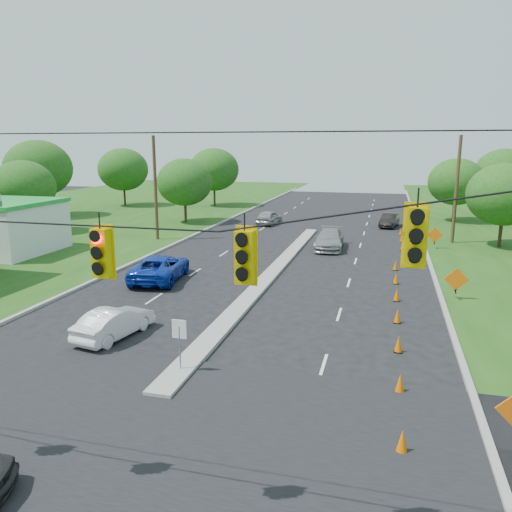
# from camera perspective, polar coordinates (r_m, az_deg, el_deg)

# --- Properties ---
(ground) EXTENTS (160.00, 160.00, 0.00)m
(ground) POSITION_cam_1_polar(r_m,az_deg,el_deg) (14.48, -18.78, -22.56)
(ground) COLOR black
(ground) RESTS_ON ground
(cross_street) EXTENTS (160.00, 14.00, 0.02)m
(cross_street) POSITION_cam_1_polar(r_m,az_deg,el_deg) (14.48, -18.78, -22.56)
(cross_street) COLOR black
(cross_street) RESTS_ON ground
(curb_left) EXTENTS (0.25, 110.00, 0.16)m
(curb_left) POSITION_cam_1_polar(r_m,az_deg,el_deg) (43.98, -8.36, 1.70)
(curb_left) COLOR gray
(curb_left) RESTS_ON ground
(curb_right) EXTENTS (0.25, 110.00, 0.16)m
(curb_right) POSITION_cam_1_polar(r_m,az_deg,el_deg) (40.63, 18.87, 0.25)
(curb_right) COLOR gray
(curb_right) RESTS_ON ground
(median) EXTENTS (1.00, 34.00, 0.18)m
(median) POSITION_cam_1_polar(r_m,az_deg,el_deg) (32.52, 1.89, -2.02)
(median) COLOR gray
(median) RESTS_ON ground
(median_sign) EXTENTS (0.55, 0.06, 2.05)m
(median_sign) POSITION_cam_1_polar(r_m,az_deg,el_deg) (18.44, -8.74, -8.95)
(median_sign) COLOR gray
(median_sign) RESTS_ON ground
(signal_span) EXTENTS (25.60, 0.32, 9.00)m
(signal_span) POSITION_cam_1_polar(r_m,az_deg,el_deg) (11.64, -23.41, -4.48)
(signal_span) COLOR #422D1C
(signal_span) RESTS_ON ground
(utility_pole_far_left) EXTENTS (0.28, 0.28, 9.00)m
(utility_pole_far_left) POSITION_cam_1_polar(r_m,az_deg,el_deg) (44.37, -11.42, 7.55)
(utility_pole_far_left) COLOR #422D1C
(utility_pole_far_left) RESTS_ON ground
(utility_pole_far_right) EXTENTS (0.28, 0.28, 9.00)m
(utility_pole_far_right) POSITION_cam_1_polar(r_m,az_deg,el_deg) (45.16, 21.93, 6.98)
(utility_pole_far_right) COLOR #422D1C
(utility_pole_far_right) RESTS_ON ground
(cone_0) EXTENTS (0.32, 0.32, 0.70)m
(cone_0) POSITION_cam_1_polar(r_m,az_deg,el_deg) (14.92, 16.36, -19.65)
(cone_0) COLOR #E76600
(cone_0) RESTS_ON ground
(cone_1) EXTENTS (0.32, 0.32, 0.70)m
(cone_1) POSITION_cam_1_polar(r_m,az_deg,el_deg) (17.99, 16.13, -13.77)
(cone_1) COLOR #E76600
(cone_1) RESTS_ON ground
(cone_2) EXTENTS (0.32, 0.32, 0.70)m
(cone_2) POSITION_cam_1_polar(r_m,az_deg,el_deg) (21.19, 15.97, -9.63)
(cone_2) COLOR #E76600
(cone_2) RESTS_ON ground
(cone_3) EXTENTS (0.32, 0.32, 0.70)m
(cone_3) POSITION_cam_1_polar(r_m,az_deg,el_deg) (24.47, 15.86, -6.59)
(cone_3) COLOR #E76600
(cone_3) RESTS_ON ground
(cone_4) EXTENTS (0.32, 0.32, 0.70)m
(cone_4) POSITION_cam_1_polar(r_m,az_deg,el_deg) (27.81, 15.78, -4.28)
(cone_4) COLOR #E76600
(cone_4) RESTS_ON ground
(cone_5) EXTENTS (0.32, 0.32, 0.70)m
(cone_5) POSITION_cam_1_polar(r_m,az_deg,el_deg) (31.19, 15.71, -2.47)
(cone_5) COLOR #E76600
(cone_5) RESTS_ON ground
(cone_6) EXTENTS (0.32, 0.32, 0.70)m
(cone_6) POSITION_cam_1_polar(r_m,az_deg,el_deg) (34.58, 15.66, -1.01)
(cone_6) COLOR #E76600
(cone_6) RESTS_ON ground
(cone_7) EXTENTS (0.32, 0.32, 0.70)m
(cone_7) POSITION_cam_1_polar(r_m,az_deg,el_deg) (38.02, 16.52, 0.14)
(cone_7) COLOR #E76600
(cone_7) RESTS_ON ground
(cone_8) EXTENTS (0.32, 0.32, 0.70)m
(cone_8) POSITION_cam_1_polar(r_m,az_deg,el_deg) (41.45, 16.41, 1.15)
(cone_8) COLOR #E76600
(cone_8) RESTS_ON ground
(cone_9) EXTENTS (0.32, 0.32, 0.70)m
(cone_9) POSITION_cam_1_polar(r_m,az_deg,el_deg) (44.89, 16.32, 2.00)
(cone_9) COLOR #E76600
(cone_9) RESTS_ON ground
(cone_10) EXTENTS (0.32, 0.32, 0.70)m
(cone_10) POSITION_cam_1_polar(r_m,az_deg,el_deg) (48.34, 16.23, 2.73)
(cone_10) COLOR #E76600
(cone_10) RESTS_ON ground
(work_sign_1) EXTENTS (1.27, 0.58, 1.37)m
(work_sign_1) POSITION_cam_1_polar(r_m,az_deg,el_deg) (28.82, 21.91, -2.61)
(work_sign_1) COLOR black
(work_sign_1) RESTS_ON ground
(work_sign_2) EXTENTS (1.27, 0.58, 1.37)m
(work_sign_2) POSITION_cam_1_polar(r_m,az_deg,el_deg) (42.45, 19.74, 2.20)
(work_sign_2) COLOR black
(work_sign_2) RESTS_ON ground
(tree_2) EXTENTS (5.88, 5.88, 6.86)m
(tree_2) POSITION_cam_1_polar(r_m,az_deg,el_deg) (51.76, -25.06, 7.13)
(tree_2) COLOR black
(tree_2) RESTS_ON ground
(tree_3) EXTENTS (7.56, 7.56, 8.82)m
(tree_3) POSITION_cam_1_polar(r_m,az_deg,el_deg) (63.22, -23.61, 9.16)
(tree_3) COLOR black
(tree_3) RESTS_ON ground
(tree_4) EXTENTS (6.72, 6.72, 7.84)m
(tree_4) POSITION_cam_1_polar(r_m,az_deg,el_deg) (71.00, -14.95, 9.53)
(tree_4) COLOR black
(tree_4) RESTS_ON ground
(tree_5) EXTENTS (5.88, 5.88, 6.86)m
(tree_5) POSITION_cam_1_polar(r_m,az_deg,el_deg) (54.08, -8.16, 8.35)
(tree_5) COLOR black
(tree_5) RESTS_ON ground
(tree_6) EXTENTS (6.72, 6.72, 7.84)m
(tree_6) POSITION_cam_1_polar(r_m,az_deg,el_deg) (68.73, -4.82, 9.82)
(tree_6) COLOR black
(tree_6) RESTS_ON ground
(tree_9) EXTENTS (5.88, 5.88, 6.86)m
(tree_9) POSITION_cam_1_polar(r_m,az_deg,el_deg) (44.76, 26.52, 6.32)
(tree_9) COLOR black
(tree_9) RESTS_ON ground
(tree_11) EXTENTS (6.72, 6.72, 7.84)m
(tree_11) POSITION_cam_1_polar(r_m,az_deg,el_deg) (66.05, 26.46, 8.46)
(tree_11) COLOR black
(tree_11) RESTS_ON ground
(tree_12) EXTENTS (5.88, 5.88, 6.86)m
(tree_12) POSITION_cam_1_polar(r_m,az_deg,el_deg) (58.23, 21.90, 7.87)
(tree_12) COLOR black
(tree_12) RESTS_ON ground
(white_sedan) EXTENTS (2.08, 4.20, 1.32)m
(white_sedan) POSITION_cam_1_polar(r_m,az_deg,el_deg) (22.65, -15.87, -7.32)
(white_sedan) COLOR white
(white_sedan) RESTS_ON ground
(blue_pickup) EXTENTS (3.39, 5.99, 1.58)m
(blue_pickup) POSITION_cam_1_polar(r_m,az_deg,el_deg) (31.36, -10.90, -1.30)
(blue_pickup) COLOR #0F30A9
(blue_pickup) RESTS_ON ground
(silver_car_far) EXTENTS (2.41, 5.41, 1.54)m
(silver_car_far) POSITION_cam_1_polar(r_m,az_deg,el_deg) (40.53, 8.38, 1.89)
(silver_car_far) COLOR gray
(silver_car_far) RESTS_ON ground
(silver_car_oncoming) EXTENTS (2.33, 4.53, 1.47)m
(silver_car_oncoming) POSITION_cam_1_polar(r_m,az_deg,el_deg) (52.80, 1.50, 4.44)
(silver_car_oncoming) COLOR #989898
(silver_car_oncoming) RESTS_ON ground
(dark_car_receding) EXTENTS (2.10, 4.34, 1.37)m
(dark_car_receding) POSITION_cam_1_polar(r_m,az_deg,el_deg) (52.83, 15.00, 3.97)
(dark_car_receding) COLOR black
(dark_car_receding) RESTS_ON ground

